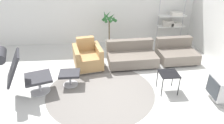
{
  "coord_description": "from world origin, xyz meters",
  "views": [
    {
      "loc": [
        -0.21,
        -4.07,
        2.73
      ],
      "look_at": [
        0.16,
        0.15,
        0.55
      ],
      "focal_mm": 32.0,
      "sensor_mm": 36.0,
      "label": 1
    }
  ],
  "objects_px": {
    "potted_plant": "(109,32)",
    "shelf_unit": "(172,21)",
    "ottoman": "(70,76)",
    "armchair_red": "(88,58)",
    "side_table": "(169,75)",
    "couch_second": "(176,53)",
    "crt_television": "(224,89)",
    "lounge_chair": "(20,69)",
    "couch_low": "(131,56)"
  },
  "relations": [
    {
      "from": "side_table",
      "to": "shelf_unit",
      "type": "height_order",
      "value": "shelf_unit"
    },
    {
      "from": "side_table",
      "to": "potted_plant",
      "type": "height_order",
      "value": "potted_plant"
    },
    {
      "from": "armchair_red",
      "to": "side_table",
      "type": "xyz_separation_m",
      "value": [
        1.84,
        -1.33,
        0.12
      ]
    },
    {
      "from": "couch_low",
      "to": "shelf_unit",
      "type": "distance_m",
      "value": 2.28
    },
    {
      "from": "ottoman",
      "to": "crt_television",
      "type": "distance_m",
      "value": 3.43
    },
    {
      "from": "lounge_chair",
      "to": "side_table",
      "type": "relative_size",
      "value": 2.42
    },
    {
      "from": "lounge_chair",
      "to": "crt_television",
      "type": "xyz_separation_m",
      "value": [
        4.29,
        -0.58,
        -0.37
      ]
    },
    {
      "from": "crt_television",
      "to": "shelf_unit",
      "type": "distance_m",
      "value": 3.36
    },
    {
      "from": "lounge_chair",
      "to": "side_table",
      "type": "xyz_separation_m",
      "value": [
        3.23,
        -0.13,
        -0.25
      ]
    },
    {
      "from": "couch_second",
      "to": "side_table",
      "type": "xyz_separation_m",
      "value": [
        -0.79,
        -1.52,
        0.19
      ]
    },
    {
      "from": "potted_plant",
      "to": "shelf_unit",
      "type": "bearing_deg",
      "value": 5.34
    },
    {
      "from": "armchair_red",
      "to": "crt_television",
      "type": "height_order",
      "value": "armchair_red"
    },
    {
      "from": "couch_low",
      "to": "crt_television",
      "type": "xyz_separation_m",
      "value": [
        1.64,
        -1.88,
        0.07
      ]
    },
    {
      "from": "lounge_chair",
      "to": "side_table",
      "type": "height_order",
      "value": "lounge_chair"
    },
    {
      "from": "armchair_red",
      "to": "potted_plant",
      "type": "xyz_separation_m",
      "value": [
        0.71,
        1.34,
        0.29
      ]
    },
    {
      "from": "ottoman",
      "to": "shelf_unit",
      "type": "relative_size",
      "value": 0.26
    },
    {
      "from": "armchair_red",
      "to": "couch_low",
      "type": "xyz_separation_m",
      "value": [
        1.26,
        0.1,
        -0.07
      ]
    },
    {
      "from": "shelf_unit",
      "to": "couch_second",
      "type": "bearing_deg",
      "value": -101.82
    },
    {
      "from": "couch_second",
      "to": "shelf_unit",
      "type": "height_order",
      "value": "shelf_unit"
    },
    {
      "from": "armchair_red",
      "to": "side_table",
      "type": "height_order",
      "value": "armchair_red"
    },
    {
      "from": "couch_low",
      "to": "couch_second",
      "type": "xyz_separation_m",
      "value": [
        1.37,
        0.09,
        0.0
      ]
    },
    {
      "from": "ottoman",
      "to": "couch_low",
      "type": "xyz_separation_m",
      "value": [
        1.67,
        0.97,
        -0.02
      ]
    },
    {
      "from": "lounge_chair",
      "to": "potted_plant",
      "type": "bearing_deg",
      "value": 121.97
    },
    {
      "from": "couch_low",
      "to": "potted_plant",
      "type": "xyz_separation_m",
      "value": [
        -0.55,
        1.23,
        0.35
      ]
    },
    {
      "from": "ottoman",
      "to": "armchair_red",
      "type": "xyz_separation_m",
      "value": [
        0.41,
        0.87,
        0.04
      ]
    },
    {
      "from": "crt_television",
      "to": "couch_second",
      "type": "bearing_deg",
      "value": 10.06
    },
    {
      "from": "couch_second",
      "to": "crt_television",
      "type": "distance_m",
      "value": 1.99
    },
    {
      "from": "couch_low",
      "to": "side_table",
      "type": "distance_m",
      "value": 1.56
    },
    {
      "from": "lounge_chair",
      "to": "shelf_unit",
      "type": "height_order",
      "value": "shelf_unit"
    },
    {
      "from": "lounge_chair",
      "to": "crt_television",
      "type": "height_order",
      "value": "lounge_chair"
    },
    {
      "from": "couch_low",
      "to": "side_table",
      "type": "bearing_deg",
      "value": 109.5
    },
    {
      "from": "lounge_chair",
      "to": "crt_television",
      "type": "distance_m",
      "value": 4.35
    },
    {
      "from": "potted_plant",
      "to": "shelf_unit",
      "type": "xyz_separation_m",
      "value": [
        2.2,
        0.21,
        0.26
      ]
    },
    {
      "from": "couch_low",
      "to": "potted_plant",
      "type": "relative_size",
      "value": 1.09
    },
    {
      "from": "potted_plant",
      "to": "shelf_unit",
      "type": "relative_size",
      "value": 0.7
    },
    {
      "from": "potted_plant",
      "to": "armchair_red",
      "type": "bearing_deg",
      "value": -118.05
    },
    {
      "from": "potted_plant",
      "to": "crt_television",
      "type": "bearing_deg",
      "value": -54.86
    },
    {
      "from": "lounge_chair",
      "to": "couch_low",
      "type": "distance_m",
      "value": 2.98
    },
    {
      "from": "ottoman",
      "to": "shelf_unit",
      "type": "bearing_deg",
      "value": 35.99
    },
    {
      "from": "ottoman",
      "to": "armchair_red",
      "type": "height_order",
      "value": "armchair_red"
    },
    {
      "from": "lounge_chair",
      "to": "shelf_unit",
      "type": "relative_size",
      "value": 0.62
    },
    {
      "from": "shelf_unit",
      "to": "ottoman",
      "type": "bearing_deg",
      "value": -144.01
    },
    {
      "from": "lounge_chair",
      "to": "ottoman",
      "type": "xyz_separation_m",
      "value": [
        0.98,
        0.32,
        -0.41
      ]
    },
    {
      "from": "armchair_red",
      "to": "shelf_unit",
      "type": "xyz_separation_m",
      "value": [
        2.91,
        1.54,
        0.55
      ]
    },
    {
      "from": "ottoman",
      "to": "couch_second",
      "type": "distance_m",
      "value": 3.22
    },
    {
      "from": "crt_television",
      "to": "potted_plant",
      "type": "height_order",
      "value": "potted_plant"
    },
    {
      "from": "couch_low",
      "to": "shelf_unit",
      "type": "xyz_separation_m",
      "value": [
        1.65,
        1.44,
        0.61
      ]
    },
    {
      "from": "side_table",
      "to": "potted_plant",
      "type": "xyz_separation_m",
      "value": [
        -1.13,
        2.66,
        0.17
      ]
    },
    {
      "from": "couch_low",
      "to": "side_table",
      "type": "xyz_separation_m",
      "value": [
        0.59,
        -1.43,
        0.19
      ]
    },
    {
      "from": "armchair_red",
      "to": "shelf_unit",
      "type": "relative_size",
      "value": 0.52
    }
  ]
}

